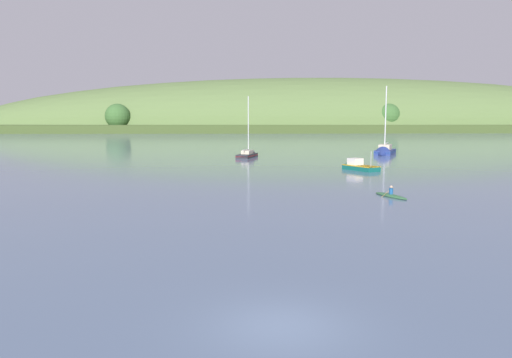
{
  "coord_description": "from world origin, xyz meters",
  "views": [
    {
      "loc": [
        -1.62,
        -13.84,
        6.14
      ],
      "look_at": [
        1.05,
        29.01,
        0.93
      ],
      "focal_mm": 34.12,
      "sensor_mm": 36.0,
      "label": 1
    }
  ],
  "objects_px": {
    "sailboat_near_mooring": "(248,156)",
    "canoe_with_paddler": "(391,196)",
    "sailboat_midwater_white": "(384,152)",
    "fishing_boat_moored": "(358,167)"
  },
  "relations": [
    {
      "from": "sailboat_near_mooring",
      "to": "canoe_with_paddler",
      "type": "distance_m",
      "value": 43.76
    },
    {
      "from": "sailboat_midwater_white",
      "to": "fishing_boat_moored",
      "type": "height_order",
      "value": "sailboat_midwater_white"
    },
    {
      "from": "sailboat_near_mooring",
      "to": "canoe_with_paddler",
      "type": "relative_size",
      "value": 2.77
    },
    {
      "from": "sailboat_near_mooring",
      "to": "sailboat_midwater_white",
      "type": "bearing_deg",
      "value": -59.2
    },
    {
      "from": "fishing_boat_moored",
      "to": "canoe_with_paddler",
      "type": "relative_size",
      "value": 1.36
    },
    {
      "from": "fishing_boat_moored",
      "to": "canoe_with_paddler",
      "type": "height_order",
      "value": "fishing_boat_moored"
    },
    {
      "from": "fishing_boat_moored",
      "to": "sailboat_midwater_white",
      "type": "bearing_deg",
      "value": -52.27
    },
    {
      "from": "sailboat_midwater_white",
      "to": "canoe_with_paddler",
      "type": "relative_size",
      "value": 3.38
    },
    {
      "from": "canoe_with_paddler",
      "to": "sailboat_midwater_white",
      "type": "bearing_deg",
      "value": -36.19
    },
    {
      "from": "sailboat_near_mooring",
      "to": "fishing_boat_moored",
      "type": "relative_size",
      "value": 2.04
    }
  ]
}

